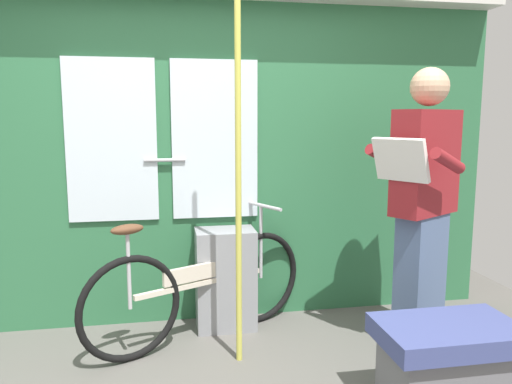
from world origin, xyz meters
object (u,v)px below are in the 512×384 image
object	(u,v)px
bench_seat_corner	(447,364)
trash_bin_by_wall	(226,279)
bicycle_near_door	(200,288)
handrail_pole	(238,176)
passenger_reading_newspaper	(423,203)

from	to	relation	value
bench_seat_corner	trash_bin_by_wall	bearing A→B (deg)	129.21
bicycle_near_door	handrail_pole	xyz separation A→B (m)	(0.21, -0.32, 0.77)
bicycle_near_door	bench_seat_corner	distance (m)	1.55
passenger_reading_newspaper	handrail_pole	size ratio (longest dim) A/B	0.78
passenger_reading_newspaper	trash_bin_by_wall	xyz separation A→B (m)	(-1.19, 0.49, -0.58)
bicycle_near_door	handrail_pole	size ratio (longest dim) A/B	0.66
bicycle_near_door	passenger_reading_newspaper	distance (m)	1.53
bicycle_near_door	bench_seat_corner	bearing A→B (deg)	-67.37
trash_bin_by_wall	passenger_reading_newspaper	bearing A→B (deg)	-22.44
passenger_reading_newspaper	trash_bin_by_wall	distance (m)	1.41
trash_bin_by_wall	handrail_pole	xyz separation A→B (m)	(0.02, -0.50, 0.78)
passenger_reading_newspaper	handrail_pole	distance (m)	1.18
bicycle_near_door	passenger_reading_newspaper	world-z (taller)	passenger_reading_newspaper
passenger_reading_newspaper	handrail_pole	world-z (taller)	handrail_pole
passenger_reading_newspaper	trash_bin_by_wall	world-z (taller)	passenger_reading_newspaper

